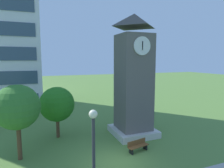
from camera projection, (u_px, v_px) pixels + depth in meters
The scene contains 6 objects.
ground_plane at pixel (117, 164), 13.70m from camera, with size 160.00×160.00×0.00m, color #567F38.
clock_tower at pixel (134, 82), 18.61m from camera, with size 3.89×3.89×11.37m.
park_bench at pixel (138, 146), 15.56m from camera, with size 1.86×0.85×0.88m.
street_lamp at pixel (94, 155), 8.18m from camera, with size 0.36×0.36×5.21m.
tree_streetside at pixel (57, 104), 18.08m from camera, with size 3.19×3.19×4.75m.
tree_by_building at pixel (17, 107), 13.90m from camera, with size 3.21×3.21×5.50m.
Camera 1 is at (-4.97, -11.92, 7.23)m, focal length 31.61 mm.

